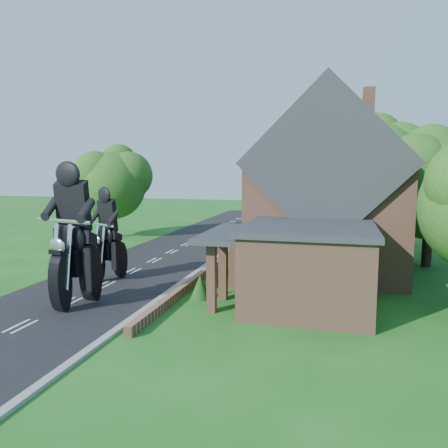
% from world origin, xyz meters
% --- Properties ---
extents(ground, '(120.00, 120.00, 0.00)m').
position_xyz_m(ground, '(0.00, 0.00, 0.00)').
color(ground, '#1A5919').
rests_on(ground, ground).
extents(road, '(7.00, 80.00, 0.02)m').
position_xyz_m(road, '(0.00, 0.00, 0.01)').
color(road, black).
rests_on(road, ground).
extents(kerb, '(0.30, 80.00, 0.12)m').
position_xyz_m(kerb, '(3.65, 0.00, 0.06)').
color(kerb, gray).
rests_on(kerb, ground).
extents(garden_wall, '(0.30, 22.00, 0.40)m').
position_xyz_m(garden_wall, '(4.30, 5.00, 0.20)').
color(garden_wall, '#9C684F').
rests_on(garden_wall, ground).
extents(house, '(9.54, 8.64, 10.24)m').
position_xyz_m(house, '(10.49, 6.00, 4.34)').
color(house, '#9C684F').
rests_on(house, ground).
extents(annex, '(7.05, 5.94, 3.44)m').
position_xyz_m(annex, '(9.87, -0.80, 1.77)').
color(annex, '#9C684F').
rests_on(annex, ground).
extents(tree_house_right, '(6.51, 6.00, 8.40)m').
position_xyz_m(tree_house_right, '(16.65, 8.62, 5.19)').
color(tree_house_right, black).
rests_on(tree_house_right, ground).
extents(tree_behind_house, '(7.81, 7.20, 10.08)m').
position_xyz_m(tree_behind_house, '(14.18, 16.14, 6.23)').
color(tree_behind_house, black).
rests_on(tree_behind_house, ground).
extents(tree_behind_left, '(6.94, 6.40, 9.16)m').
position_xyz_m(tree_behind_left, '(8.16, 17.13, 5.73)').
color(tree_behind_left, black).
rests_on(tree_behind_left, ground).
extents(tree_far_road, '(6.08, 5.60, 7.84)m').
position_xyz_m(tree_far_road, '(-6.86, 14.11, 4.84)').
color(tree_far_road, black).
rests_on(tree_far_road, ground).
extents(shrub_a, '(0.90, 0.90, 1.10)m').
position_xyz_m(shrub_a, '(5.30, -1.00, 0.55)').
color(shrub_a, '#153D13').
rests_on(shrub_a, ground).
extents(shrub_b, '(0.90, 0.90, 1.10)m').
position_xyz_m(shrub_b, '(5.30, 1.50, 0.55)').
color(shrub_b, '#153D13').
rests_on(shrub_b, ground).
extents(shrub_c, '(0.90, 0.90, 1.10)m').
position_xyz_m(shrub_c, '(5.30, 4.00, 0.55)').
color(shrub_c, '#153D13').
rests_on(shrub_c, ground).
extents(shrub_d, '(0.90, 0.90, 1.10)m').
position_xyz_m(shrub_d, '(5.30, 9.00, 0.55)').
color(shrub_d, '#153D13').
rests_on(shrub_d, ground).
extents(shrub_e, '(0.90, 0.90, 1.10)m').
position_xyz_m(shrub_e, '(5.30, 11.50, 0.55)').
color(shrub_e, '#153D13').
rests_on(shrub_e, ground).
extents(shrub_f, '(0.90, 0.90, 1.10)m').
position_xyz_m(shrub_f, '(5.30, 14.00, 0.55)').
color(shrub_f, '#153D13').
rests_on(shrub_f, ground).
extents(motorcycle_lead, '(0.89, 2.00, 1.81)m').
position_xyz_m(motorcycle_lead, '(0.61, -3.34, 0.90)').
color(motorcycle_lead, black).
rests_on(motorcycle_lead, ground).
extents(motorcycle_follow, '(1.04, 1.57, 1.45)m').
position_xyz_m(motorcycle_follow, '(-0.31, 1.00, 0.72)').
color(motorcycle_follow, black).
rests_on(motorcycle_follow, ground).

